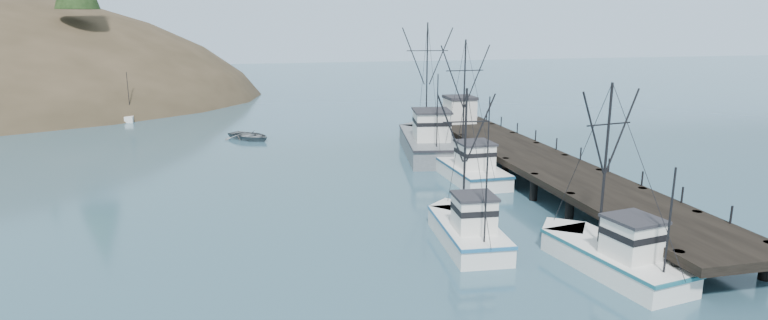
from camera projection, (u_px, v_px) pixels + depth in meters
ground at (426, 278)px, 30.47m from camera, size 400.00×400.00×0.00m
pier at (535, 160)px, 48.28m from camera, size 6.00×44.00×2.00m
distant_ridge at (304, 58)px, 193.83m from camera, size 360.00×40.00×26.00m
distant_ridge_far at (148, 58)px, 197.22m from camera, size 180.00×25.00×18.00m
moored_sailboats at (15, 118)px, 77.01m from camera, size 22.23×17.39×6.35m
trawler_near at (610, 255)px, 31.27m from camera, size 4.58×9.81×10.08m
trawler_mid at (467, 229)px, 35.08m from camera, size 3.58×9.16×9.35m
trawler_far at (467, 168)px, 49.47m from camera, size 3.94×11.27×11.54m
work_vessel at (428, 141)px, 57.94m from camera, size 6.52×15.33×12.80m
pier_shed at (460, 109)px, 63.64m from camera, size 3.00×3.20×2.80m
pickup_truck at (455, 115)px, 64.20m from camera, size 5.38×3.02×1.42m
motorboat at (250, 139)px, 65.00m from camera, size 6.47×6.58×1.12m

